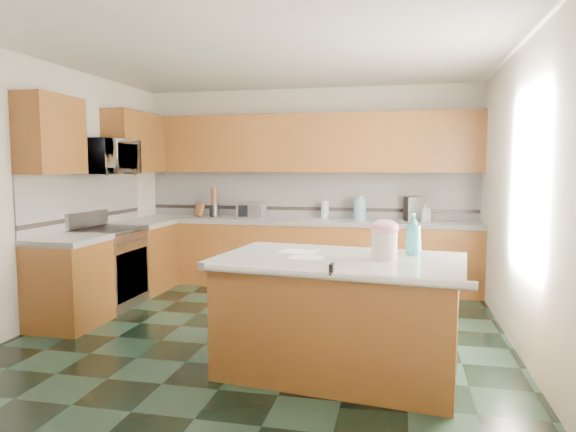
% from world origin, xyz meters
% --- Properties ---
extents(floor, '(4.60, 4.60, 0.00)m').
position_xyz_m(floor, '(0.00, 0.00, 0.00)').
color(floor, black).
rests_on(floor, ground).
extents(ceiling, '(4.60, 4.60, 0.00)m').
position_xyz_m(ceiling, '(0.00, 0.00, 2.70)').
color(ceiling, white).
rests_on(ceiling, ground).
extents(wall_back, '(4.60, 0.04, 2.70)m').
position_xyz_m(wall_back, '(0.00, 2.32, 1.35)').
color(wall_back, white).
rests_on(wall_back, ground).
extents(wall_front, '(4.60, 0.04, 2.70)m').
position_xyz_m(wall_front, '(0.00, -2.32, 1.35)').
color(wall_front, white).
rests_on(wall_front, ground).
extents(wall_left, '(0.04, 4.60, 2.70)m').
position_xyz_m(wall_left, '(-2.32, 0.00, 1.35)').
color(wall_left, white).
rests_on(wall_left, ground).
extents(wall_right, '(0.04, 4.60, 2.70)m').
position_xyz_m(wall_right, '(2.32, 0.00, 1.35)').
color(wall_right, white).
rests_on(wall_right, ground).
extents(back_base_cab, '(4.60, 0.60, 0.86)m').
position_xyz_m(back_base_cab, '(0.00, 2.00, 0.43)').
color(back_base_cab, '#39210B').
rests_on(back_base_cab, ground).
extents(back_countertop, '(4.60, 0.64, 0.06)m').
position_xyz_m(back_countertop, '(0.00, 2.00, 0.89)').
color(back_countertop, white).
rests_on(back_countertop, back_base_cab).
extents(back_upper_cab, '(4.60, 0.33, 0.78)m').
position_xyz_m(back_upper_cab, '(0.00, 2.13, 1.94)').
color(back_upper_cab, '#39210B').
rests_on(back_upper_cab, wall_back).
extents(back_backsplash, '(4.60, 0.02, 0.63)m').
position_xyz_m(back_backsplash, '(0.00, 2.29, 1.24)').
color(back_backsplash, silver).
rests_on(back_backsplash, back_countertop).
extents(back_accent_band, '(4.60, 0.01, 0.05)m').
position_xyz_m(back_accent_band, '(0.00, 2.28, 1.04)').
color(back_accent_band, black).
rests_on(back_accent_band, back_countertop).
extents(left_base_cab_rear, '(0.60, 0.82, 0.86)m').
position_xyz_m(left_base_cab_rear, '(-2.00, 1.29, 0.43)').
color(left_base_cab_rear, '#39210B').
rests_on(left_base_cab_rear, ground).
extents(left_counter_rear, '(0.64, 0.82, 0.06)m').
position_xyz_m(left_counter_rear, '(-2.00, 1.29, 0.89)').
color(left_counter_rear, white).
rests_on(left_counter_rear, left_base_cab_rear).
extents(left_base_cab_front, '(0.60, 0.72, 0.86)m').
position_xyz_m(left_base_cab_front, '(-2.00, -0.24, 0.43)').
color(left_base_cab_front, '#39210B').
rests_on(left_base_cab_front, ground).
extents(left_counter_front, '(0.64, 0.72, 0.06)m').
position_xyz_m(left_counter_front, '(-2.00, -0.24, 0.89)').
color(left_counter_front, white).
rests_on(left_counter_front, left_base_cab_front).
extents(left_backsplash, '(0.02, 2.30, 0.63)m').
position_xyz_m(left_backsplash, '(-2.29, 0.55, 1.24)').
color(left_backsplash, silver).
rests_on(left_backsplash, wall_left).
extents(left_accent_band, '(0.01, 2.30, 0.05)m').
position_xyz_m(left_accent_band, '(-2.28, 0.55, 1.04)').
color(left_accent_band, black).
rests_on(left_accent_band, wall_left).
extents(left_upper_cab_rear, '(0.33, 1.09, 0.78)m').
position_xyz_m(left_upper_cab_rear, '(-2.13, 1.42, 1.94)').
color(left_upper_cab_rear, '#39210B').
rests_on(left_upper_cab_rear, wall_left).
extents(left_upper_cab_front, '(0.33, 0.72, 0.78)m').
position_xyz_m(left_upper_cab_front, '(-2.13, -0.24, 1.94)').
color(left_upper_cab_front, '#39210B').
rests_on(left_upper_cab_front, wall_left).
extents(range_body, '(0.60, 0.76, 0.88)m').
position_xyz_m(range_body, '(-2.00, 0.50, 0.44)').
color(range_body, '#B7B7BC').
rests_on(range_body, ground).
extents(range_oven_door, '(0.02, 0.68, 0.55)m').
position_xyz_m(range_oven_door, '(-1.71, 0.50, 0.40)').
color(range_oven_door, black).
rests_on(range_oven_door, range_body).
extents(range_cooktop, '(0.62, 0.78, 0.04)m').
position_xyz_m(range_cooktop, '(-2.00, 0.50, 0.90)').
color(range_cooktop, black).
rests_on(range_cooktop, range_body).
extents(range_handle, '(0.02, 0.66, 0.02)m').
position_xyz_m(range_handle, '(-1.68, 0.50, 0.78)').
color(range_handle, '#B7B7BC').
rests_on(range_handle, range_body).
extents(range_backguard, '(0.06, 0.76, 0.18)m').
position_xyz_m(range_backguard, '(-2.26, 0.50, 1.02)').
color(range_backguard, '#B7B7BC').
rests_on(range_backguard, range_body).
extents(microwave, '(0.50, 0.73, 0.41)m').
position_xyz_m(microwave, '(-2.00, 0.50, 1.73)').
color(microwave, '#B7B7BC').
rests_on(microwave, wall_left).
extents(island_base, '(1.89, 1.22, 0.86)m').
position_xyz_m(island_base, '(0.82, -0.82, 0.43)').
color(island_base, '#39210B').
rests_on(island_base, ground).
extents(island_top, '(2.00, 1.33, 0.06)m').
position_xyz_m(island_top, '(0.82, -0.82, 0.89)').
color(island_top, white).
rests_on(island_top, island_base).
extents(island_bullnose, '(1.87, 0.29, 0.06)m').
position_xyz_m(island_bullnose, '(0.82, -1.38, 0.89)').
color(island_bullnose, white).
rests_on(island_bullnose, island_base).
extents(treat_jar, '(0.23, 0.23, 0.21)m').
position_xyz_m(treat_jar, '(1.16, -0.82, 1.02)').
color(treat_jar, silver).
rests_on(treat_jar, island_top).
extents(treat_jar_lid, '(0.22, 0.22, 0.13)m').
position_xyz_m(treat_jar_lid, '(1.16, -0.82, 1.16)').
color(treat_jar_lid, pink).
rests_on(treat_jar_lid, treat_jar).
extents(treat_jar_knob, '(0.07, 0.02, 0.02)m').
position_xyz_m(treat_jar_knob, '(1.16, -0.82, 1.20)').
color(treat_jar_knob, tan).
rests_on(treat_jar_knob, treat_jar_lid).
extents(treat_jar_knob_end_l, '(0.04, 0.04, 0.04)m').
position_xyz_m(treat_jar_knob_end_l, '(1.12, -0.82, 1.20)').
color(treat_jar_knob_end_l, tan).
rests_on(treat_jar_knob_end_l, treat_jar_lid).
extents(treat_jar_knob_end_r, '(0.04, 0.04, 0.04)m').
position_xyz_m(treat_jar_knob_end_r, '(1.19, -0.82, 1.20)').
color(treat_jar_knob_end_r, tan).
rests_on(treat_jar_knob_end_r, treat_jar_lid).
extents(soap_bottle_island, '(0.17, 0.17, 0.34)m').
position_xyz_m(soap_bottle_island, '(1.38, -0.59, 1.09)').
color(soap_bottle_island, teal).
rests_on(soap_bottle_island, island_top).
extents(paper_sheet_a, '(0.27, 0.21, 0.00)m').
position_xyz_m(paper_sheet_a, '(0.57, -0.89, 0.92)').
color(paper_sheet_a, white).
rests_on(paper_sheet_a, island_top).
extents(paper_sheet_b, '(0.33, 0.27, 0.00)m').
position_xyz_m(paper_sheet_b, '(0.46, -0.64, 0.92)').
color(paper_sheet_b, white).
rests_on(paper_sheet_b, island_top).
extents(clamp_body, '(0.03, 0.09, 0.08)m').
position_xyz_m(clamp_body, '(0.83, -1.36, 0.93)').
color(clamp_body, black).
rests_on(clamp_body, island_top).
extents(clamp_handle, '(0.01, 0.06, 0.01)m').
position_xyz_m(clamp_handle, '(0.83, -1.41, 0.91)').
color(clamp_handle, black).
rests_on(clamp_handle, island_top).
extents(knife_block, '(0.15, 0.17, 0.21)m').
position_xyz_m(knife_block, '(-1.51, 2.05, 1.02)').
color(knife_block, '#472814').
rests_on(knife_block, back_countertop).
extents(utensil_crock, '(0.13, 0.13, 0.17)m').
position_xyz_m(utensil_crock, '(-1.30, 2.08, 1.00)').
color(utensil_crock, black).
rests_on(utensil_crock, back_countertop).
extents(utensil_bundle, '(0.08, 0.08, 0.25)m').
position_xyz_m(utensil_bundle, '(-1.30, 2.08, 1.21)').
color(utensil_bundle, '#472814').
rests_on(utensil_bundle, utensil_crock).
extents(toaster_oven, '(0.40, 0.32, 0.20)m').
position_xyz_m(toaster_oven, '(-0.74, 2.05, 1.02)').
color(toaster_oven, '#B7B7BC').
rests_on(toaster_oven, back_countertop).
extents(toaster_oven_door, '(0.31, 0.01, 0.16)m').
position_xyz_m(toaster_oven_door, '(-0.74, 1.94, 1.02)').
color(toaster_oven_door, black).
rests_on(toaster_oven_door, toaster_oven).
extents(paper_towel, '(0.11, 0.11, 0.24)m').
position_xyz_m(paper_towel, '(0.28, 2.10, 1.04)').
color(paper_towel, white).
rests_on(paper_towel, back_countertop).
extents(paper_towel_base, '(0.16, 0.16, 0.01)m').
position_xyz_m(paper_towel_base, '(0.28, 2.10, 0.93)').
color(paper_towel_base, '#B7B7BC').
rests_on(paper_towel_base, back_countertop).
extents(water_jug, '(0.17, 0.17, 0.28)m').
position_xyz_m(water_jug, '(0.75, 2.06, 1.06)').
color(water_jug, '#6DA0C1').
rests_on(water_jug, back_countertop).
extents(water_jug_neck, '(0.08, 0.08, 0.04)m').
position_xyz_m(water_jug_neck, '(0.75, 2.06, 1.22)').
color(water_jug_neck, '#6DA0C1').
rests_on(water_jug_neck, water_jug).
extents(coffee_maker, '(0.24, 0.25, 0.32)m').
position_xyz_m(coffee_maker, '(1.43, 2.08, 1.08)').
color(coffee_maker, black).
rests_on(coffee_maker, back_countertop).
extents(coffee_carafe, '(0.13, 0.13, 0.13)m').
position_xyz_m(coffee_carafe, '(1.43, 2.03, 0.99)').
color(coffee_carafe, black).
rests_on(coffee_carafe, back_countertop).
extents(soap_bottle_back, '(0.15, 0.15, 0.25)m').
position_xyz_m(soap_bottle_back, '(1.59, 2.05, 1.05)').
color(soap_bottle_back, white).
rests_on(soap_bottle_back, back_countertop).
extents(soap_back_cap, '(0.02, 0.02, 0.03)m').
position_xyz_m(soap_back_cap, '(1.59, 2.05, 1.19)').
color(soap_back_cap, red).
rests_on(soap_back_cap, soap_bottle_back).
extents(window_light_proxy, '(0.02, 1.40, 1.10)m').
position_xyz_m(window_light_proxy, '(2.29, -0.20, 1.50)').
color(window_light_proxy, white).
rests_on(window_light_proxy, wall_right).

